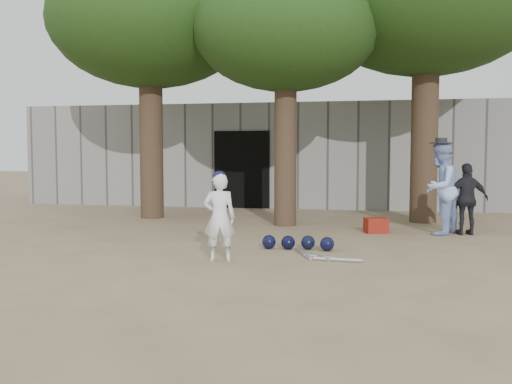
% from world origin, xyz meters
% --- Properties ---
extents(ground, '(70.00, 70.00, 0.00)m').
position_xyz_m(ground, '(0.00, 0.00, 0.00)').
color(ground, '#937C5E').
rests_on(ground, ground).
extents(boy_player, '(0.53, 0.42, 1.29)m').
position_xyz_m(boy_player, '(0.27, -0.05, 0.64)').
color(boy_player, white).
rests_on(boy_player, ground).
extents(spectator_blue, '(1.04, 1.11, 1.80)m').
position_xyz_m(spectator_blue, '(3.75, 3.46, 0.90)').
color(spectator_blue, '#9CB6F2').
rests_on(spectator_blue, ground).
extents(spectator_dark, '(0.87, 0.51, 1.39)m').
position_xyz_m(spectator_dark, '(4.25, 3.48, 0.69)').
color(spectator_dark, black).
rests_on(spectator_dark, ground).
extents(red_bag, '(0.50, 0.44, 0.30)m').
position_xyz_m(red_bag, '(2.54, 3.38, 0.15)').
color(red_bag, maroon).
rests_on(red_bag, ground).
extents(back_building, '(16.00, 5.24, 3.00)m').
position_xyz_m(back_building, '(-0.00, 10.33, 1.50)').
color(back_building, gray).
rests_on(back_building, ground).
extents(helmet_row, '(1.19, 0.32, 0.23)m').
position_xyz_m(helmet_row, '(1.27, 1.15, 0.12)').
color(helmet_row, black).
rests_on(helmet_row, ground).
extents(bat_pile, '(1.07, 0.76, 0.06)m').
position_xyz_m(bat_pile, '(1.70, 0.43, 0.03)').
color(bat_pile, silver).
rests_on(bat_pile, ground).
extents(tree_row, '(11.40, 5.80, 6.69)m').
position_xyz_m(tree_row, '(0.74, 5.02, 4.69)').
color(tree_row, brown).
rests_on(tree_row, ground).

